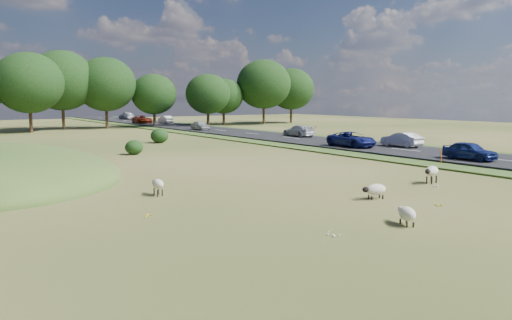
{
  "coord_description": "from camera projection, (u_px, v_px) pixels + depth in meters",
  "views": [
    {
      "loc": [
        -14.07,
        -20.19,
        4.57
      ],
      "look_at": [
        2.0,
        4.0,
        1.0
      ],
      "focal_mm": 35.0,
      "sensor_mm": 36.0,
      "label": 1
    }
  ],
  "objects": [
    {
      "name": "shrubs",
      "position": [
        74.0,
        141.0,
        45.63
      ],
      "size": [
        23.73,
        11.97,
        1.5
      ],
      "color": "black",
      "rests_on": "ground"
    },
    {
      "name": "sheep_0",
      "position": [
        432.0,
        171.0,
        27.01
      ],
      "size": [
        1.38,
        0.86,
        0.96
      ],
      "rotation": [
        0.0,
        0.0,
        3.42
      ],
      "color": "beige",
      "rests_on": "ground"
    },
    {
      "name": "sheep_1",
      "position": [
        407.0,
        214.0,
        18.09
      ],
      "size": [
        0.9,
        1.23,
        0.69
      ],
      "rotation": [
        0.0,
        0.0,
        1.12
      ],
      "color": "beige",
      "rests_on": "ground"
    },
    {
      "name": "car_1",
      "position": [
        127.0,
        116.0,
        106.19
      ],
      "size": [
        2.09,
        5.15,
        1.49
      ],
      "primitive_type": "imported",
      "rotation": [
        0.0,
        0.0,
        3.14
      ],
      "color": "#B4B6BC",
      "rests_on": "road"
    },
    {
      "name": "car_4",
      "position": [
        142.0,
        119.0,
        88.3
      ],
      "size": [
        2.32,
        5.04,
        1.4
      ],
      "primitive_type": "imported",
      "color": "maroon",
      "rests_on": "road"
    },
    {
      "name": "ground",
      "position": [
        130.0,
        154.0,
        41.51
      ],
      "size": [
        160.0,
        160.0,
        0.0
      ],
      "primitive_type": "plane",
      "color": "#344B17",
      "rests_on": "ground"
    },
    {
      "name": "car_6",
      "position": [
        200.0,
        125.0,
        69.86
      ],
      "size": [
        1.51,
        3.75,
        1.28
      ],
      "primitive_type": "imported",
      "color": "silver",
      "rests_on": "road"
    },
    {
      "name": "car_2",
      "position": [
        402.0,
        139.0,
        45.22
      ],
      "size": [
        1.39,
        3.97,
        1.31
      ],
      "primitive_type": "imported",
      "rotation": [
        0.0,
        0.0,
        3.14
      ],
      "color": "silver",
      "rests_on": "road"
    },
    {
      "name": "road",
      "position": [
        261.0,
        136.0,
        60.75
      ],
      "size": [
        8.0,
        150.0,
        0.25
      ],
      "primitive_type": "cube",
      "color": "black",
      "rests_on": "ground"
    },
    {
      "name": "car_5",
      "position": [
        299.0,
        131.0,
        57.59
      ],
      "size": [
        1.83,
        4.49,
        1.3
      ],
      "primitive_type": "imported",
      "rotation": [
        0.0,
        0.0,
        3.14
      ],
      "color": "silver",
      "rests_on": "road"
    },
    {
      "name": "marker_post",
      "position": [
        441.0,
        157.0,
        34.46
      ],
      "size": [
        0.06,
        0.06,
        1.2
      ],
      "primitive_type": "cylinder",
      "color": "#D8590C",
      "rests_on": "ground"
    },
    {
      "name": "car_7",
      "position": [
        165.0,
        119.0,
        89.19
      ],
      "size": [
        1.4,
        4.0,
        1.32
      ],
      "primitive_type": "imported",
      "rotation": [
        0.0,
        0.0,
        3.14
      ],
      "color": "silver",
      "rests_on": "road"
    },
    {
      "name": "sheep_3",
      "position": [
        158.0,
        184.0,
        23.67
      ],
      "size": [
        0.53,
        1.09,
        0.78
      ],
      "rotation": [
        0.0,
        0.0,
        1.51
      ],
      "color": "beige",
      "rests_on": "ground"
    },
    {
      "name": "sheep_2",
      "position": [
        375.0,
        190.0,
        22.77
      ],
      "size": [
        1.28,
        0.74,
        0.71
      ],
      "rotation": [
        0.0,
        0.0,
        2.93
      ],
      "color": "beige",
      "rests_on": "ground"
    },
    {
      "name": "car_0",
      "position": [
        470.0,
        151.0,
        35.44
      ],
      "size": [
        1.54,
        3.82,
        1.3
      ],
      "primitive_type": "imported",
      "color": "navy",
      "rests_on": "road"
    },
    {
      "name": "treeline",
      "position": [
        34.0,
        84.0,
        69.42
      ],
      "size": [
        96.28,
        14.66,
        11.7
      ],
      "color": "black",
      "rests_on": "ground"
    },
    {
      "name": "car_3",
      "position": [
        352.0,
        139.0,
        45.17
      ],
      "size": [
        2.23,
        4.84,
        1.35
      ],
      "primitive_type": "imported",
      "color": "navy",
      "rests_on": "road"
    }
  ]
}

